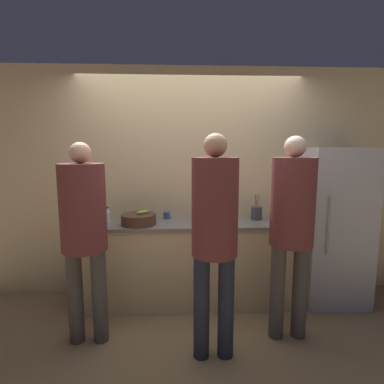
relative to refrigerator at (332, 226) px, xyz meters
name	(u,v)px	position (x,y,z in m)	size (l,w,h in m)	color
ground_plane	(193,317)	(-1.55, -0.30, -0.85)	(14.00, 14.00, 0.00)	#8C704C
wall_back	(190,183)	(-1.55, 0.32, 0.45)	(5.20, 0.06, 2.60)	#D6BC8C
counter	(191,262)	(-1.55, 0.04, -0.40)	(2.31, 0.60, 0.91)	beige
refrigerator	(332,226)	(0.00, 0.00, 0.00)	(0.68, 0.63, 1.71)	#B7B7BC
person_left	(84,224)	(-2.48, -0.63, 0.21)	(0.38, 0.38, 1.75)	#4C4742
person_center	(215,227)	(-1.40, -0.88, 0.24)	(0.36, 0.36, 1.81)	#232838
person_right	(292,219)	(-0.71, -0.65, 0.24)	(0.37, 0.37, 1.80)	#4C4742
fruit_bowl	(139,219)	(-2.09, -0.07, 0.12)	(0.36, 0.36, 0.15)	#4C3323
utensil_crock	(256,213)	(-0.81, 0.10, 0.14)	(0.12, 0.12, 0.28)	#3D424C
bottle_amber	(195,215)	(-1.51, -0.02, 0.14)	(0.06, 0.06, 0.20)	brown
bottle_clear	(107,217)	(-2.44, 0.00, 0.13)	(0.08, 0.08, 0.18)	silver
cup_blue	(167,215)	(-1.81, 0.19, 0.10)	(0.08, 0.08, 0.08)	#335184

